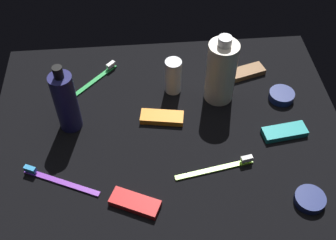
{
  "coord_description": "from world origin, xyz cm",
  "views": [
    {
      "loc": [
        -5.57,
        -64.6,
        77.88
      ],
      "look_at": [
        0.0,
        0.0,
        3.0
      ],
      "focal_mm": 45.25,
      "sensor_mm": 36.0,
      "label": 1
    }
  ],
  "objects": [
    {
      "name": "ground_plane",
      "position": [
        0.0,
        0.0,
        -0.6
      ],
      "size": [
        84.0,
        64.0,
        1.2
      ],
      "primitive_type": "cube",
      "color": "black"
    },
    {
      "name": "lotion_bottle",
      "position": [
        -23.04,
        3.06,
        8.13
      ],
      "size": [
        5.3,
        5.3,
        18.51
      ],
      "color": "#1D1E52",
      "rests_on": "ground_plane"
    },
    {
      "name": "bodywash_bottle",
      "position": [
        13.69,
        9.58,
        8.51
      ],
      "size": [
        7.27,
        7.27,
        18.75
      ],
      "color": "silver",
      "rests_on": "ground_plane"
    },
    {
      "name": "deodorant_stick",
      "position": [
        2.42,
        12.85,
        4.8
      ],
      "size": [
        4.18,
        4.18,
        9.59
      ],
      "primitive_type": "cylinder",
      "color": "silver",
      "rests_on": "ground_plane"
    },
    {
      "name": "toothbrush_lime",
      "position": [
        10.25,
        -12.67,
        0.61
      ],
      "size": [
        17.92,
        4.4,
        2.1
      ],
      "color": "#8CD133",
      "rests_on": "ground_plane"
    },
    {
      "name": "toothbrush_purple",
      "position": [
        -25.19,
        -12.87,
        0.61
      ],
      "size": [
        16.85,
        8.62,
        2.1
      ],
      "color": "purple",
      "rests_on": "ground_plane"
    },
    {
      "name": "toothbrush_green",
      "position": [
        -18.02,
        17.65,
        0.61
      ],
      "size": [
        13.43,
        13.72,
        2.1
      ],
      "color": "green",
      "rests_on": "ground_plane"
    },
    {
      "name": "snack_bar_teal",
      "position": [
        27.21,
        -4.13,
        0.75
      ],
      "size": [
        10.84,
        5.34,
        1.5
      ],
      "primitive_type": "cube",
      "rotation": [
        0.0,
        0.0,
        0.13
      ],
      "color": "teal",
      "rests_on": "ground_plane"
    },
    {
      "name": "snack_bar_brown",
      "position": [
        22.19,
        16.96,
        0.75
      ],
      "size": [
        11.11,
        6.78,
        1.5
      ],
      "primitive_type": "cube",
      "rotation": [
        0.0,
        0.0,
        0.29
      ],
      "color": "brown",
      "rests_on": "ground_plane"
    },
    {
      "name": "snack_bar_red",
      "position": [
        -8.56,
        -20.02,
        0.75
      ],
      "size": [
        11.11,
        8.05,
        1.5
      ],
      "primitive_type": "cube",
      "rotation": [
        0.0,
        0.0,
        -0.44
      ],
      "color": "red",
      "rests_on": "ground_plane"
    },
    {
      "name": "snack_bar_orange",
      "position": [
        -1.22,
        2.9,
        0.75
      ],
      "size": [
        10.92,
        5.69,
        1.5
      ],
      "primitive_type": "cube",
      "rotation": [
        0.0,
        0.0,
        -0.17
      ],
      "color": "orange",
      "rests_on": "ground_plane"
    },
    {
      "name": "cream_tin_left",
      "position": [
        29.52,
        7.41,
        1.0
      ],
      "size": [
        6.36,
        6.36,
        2.0
      ],
      "primitive_type": "cylinder",
      "color": "navy",
      "rests_on": "ground_plane"
    },
    {
      "name": "cream_tin_right",
      "position": [
        27.6,
        -22.37,
        0.87
      ],
      "size": [
        6.42,
        6.42,
        1.73
      ],
      "primitive_type": "cylinder",
      "color": "navy",
      "rests_on": "ground_plane"
    }
  ]
}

